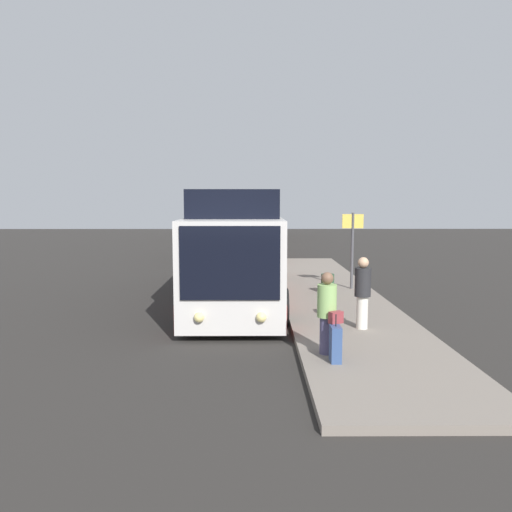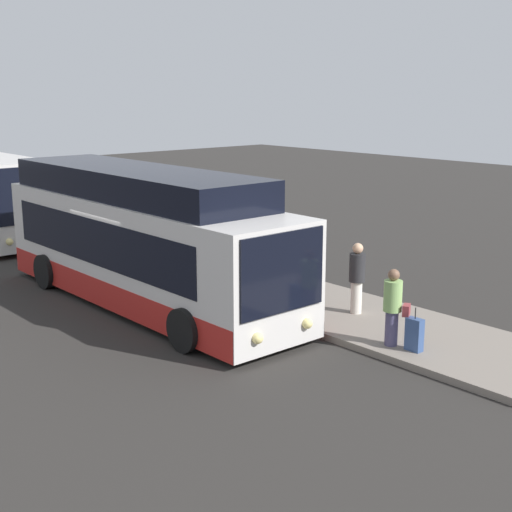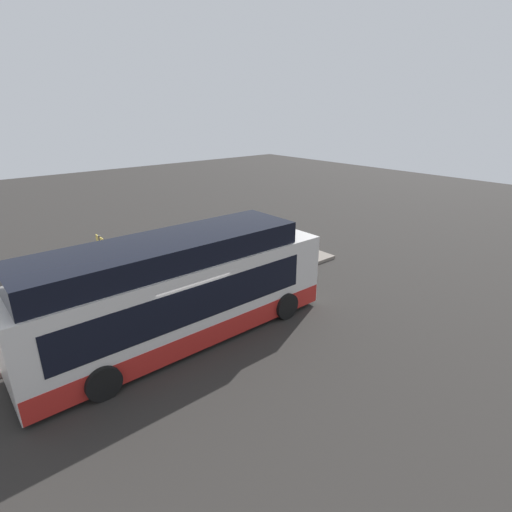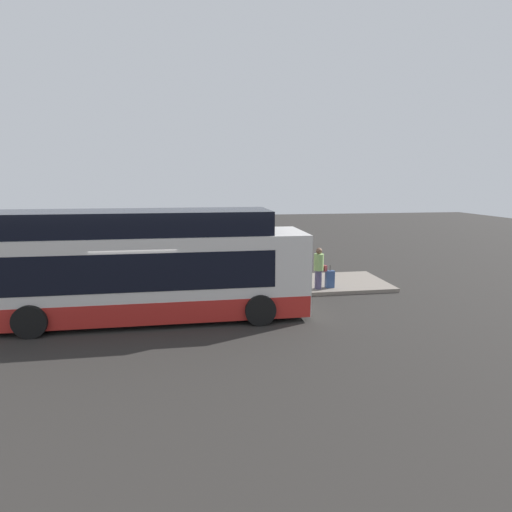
# 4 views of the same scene
# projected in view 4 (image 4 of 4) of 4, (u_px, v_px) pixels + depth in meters

# --- Properties ---
(ground) EXTENTS (80.00, 80.00, 0.00)m
(ground) POSITION_uv_depth(u_px,v_px,m) (142.00, 318.00, 13.21)
(ground) COLOR #2B2826
(platform) EXTENTS (20.00, 3.27, 0.16)m
(platform) POSITION_uv_depth(u_px,v_px,m) (152.00, 290.00, 16.34)
(platform) COLOR slate
(platform) RESTS_ON ground
(bus_lead) EXTENTS (10.54, 2.89, 3.56)m
(bus_lead) POSITION_uv_depth(u_px,v_px,m) (145.00, 270.00, 13.05)
(bus_lead) COLOR silver
(bus_lead) RESTS_ON ground
(passenger_boarding) EXTENTS (0.66, 0.57, 1.69)m
(passenger_boarding) POSITION_uv_depth(u_px,v_px,m) (319.00, 267.00, 16.12)
(passenger_boarding) COLOR #4C476B
(passenger_boarding) RESTS_ON platform
(passenger_waiting) EXTENTS (0.42, 0.42, 1.76)m
(passenger_waiting) POSITION_uv_depth(u_px,v_px,m) (265.00, 262.00, 16.93)
(passenger_waiting) COLOR silver
(passenger_waiting) RESTS_ON platform
(suitcase) EXTENTS (0.36, 0.20, 0.95)m
(suitcase) POSITION_uv_depth(u_px,v_px,m) (330.00, 279.00, 16.39)
(suitcase) COLOR #334C7F
(suitcase) RESTS_ON platform
(sign_post) EXTENTS (0.10, 0.75, 2.69)m
(sign_post) POSITION_uv_depth(u_px,v_px,m) (132.00, 244.00, 16.76)
(sign_post) COLOR #4C4C51
(sign_post) RESTS_ON platform
(trash_bin) EXTENTS (0.44, 0.44, 0.65)m
(trash_bin) POSITION_uv_depth(u_px,v_px,m) (152.00, 281.00, 16.19)
(trash_bin) COLOR #2D4C33
(trash_bin) RESTS_ON platform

